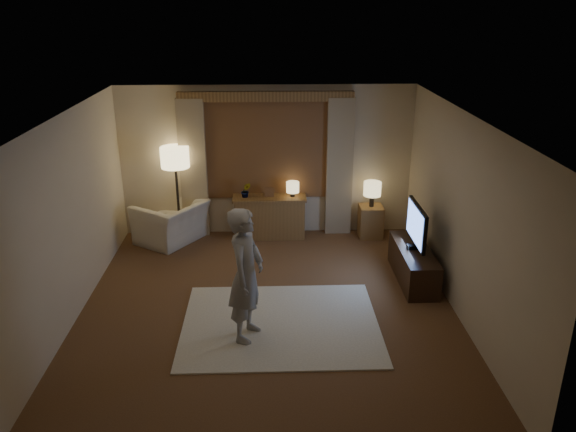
{
  "coord_description": "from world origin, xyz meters",
  "views": [
    {
      "loc": [
        0.04,
        -6.59,
        3.9
      ],
      "look_at": [
        0.29,
        0.6,
        1.12
      ],
      "focal_mm": 35.0,
      "sensor_mm": 36.0,
      "label": 1
    }
  ],
  "objects_px": {
    "sideboard": "(270,218)",
    "armchair": "(172,222)",
    "tv_stand": "(413,264)",
    "side_table": "(371,221)",
    "person": "(246,275)"
  },
  "relations": [
    {
      "from": "side_table",
      "to": "sideboard",
      "type": "bearing_deg",
      "value": 178.37
    },
    {
      "from": "sideboard",
      "to": "person",
      "type": "height_order",
      "value": "person"
    },
    {
      "from": "sideboard",
      "to": "tv_stand",
      "type": "xyz_separation_m",
      "value": [
        2.11,
        -1.7,
        -0.1
      ]
    },
    {
      "from": "armchair",
      "to": "person",
      "type": "height_order",
      "value": "person"
    },
    {
      "from": "sideboard",
      "to": "person",
      "type": "relative_size",
      "value": 0.72
    },
    {
      "from": "armchair",
      "to": "tv_stand",
      "type": "xyz_separation_m",
      "value": [
        3.79,
        -1.57,
        -0.1
      ]
    },
    {
      "from": "armchair",
      "to": "tv_stand",
      "type": "distance_m",
      "value": 4.1
    },
    {
      "from": "side_table",
      "to": "person",
      "type": "bearing_deg",
      "value": -123.53
    },
    {
      "from": "side_table",
      "to": "person",
      "type": "distance_m",
      "value": 3.75
    },
    {
      "from": "side_table",
      "to": "armchair",
      "type": "bearing_deg",
      "value": -178.72
    },
    {
      "from": "sideboard",
      "to": "armchair",
      "type": "height_order",
      "value": "sideboard"
    },
    {
      "from": "tv_stand",
      "to": "armchair",
      "type": "bearing_deg",
      "value": 157.47
    },
    {
      "from": "armchair",
      "to": "person",
      "type": "bearing_deg",
      "value": 58.41
    },
    {
      "from": "armchair",
      "to": "side_table",
      "type": "xyz_separation_m",
      "value": [
        3.44,
        0.08,
        -0.07
      ]
    },
    {
      "from": "armchair",
      "to": "side_table",
      "type": "height_order",
      "value": "armchair"
    }
  ]
}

